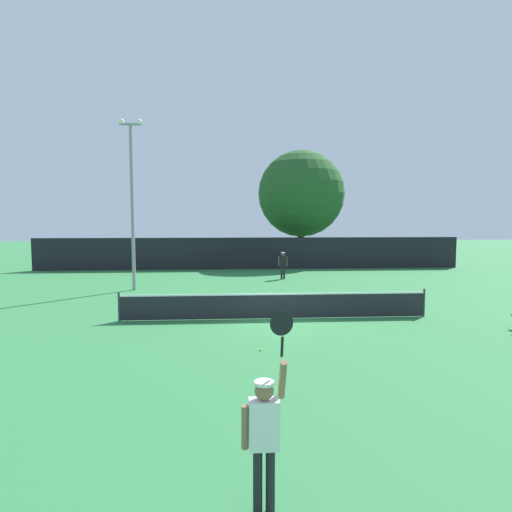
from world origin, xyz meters
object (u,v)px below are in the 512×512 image
tennis_ball (261,350)px  large_tree (301,194)px  light_pole (132,195)px  parked_car_near (357,252)px  player_serving (265,426)px  player_receiving (283,263)px

tennis_ball → large_tree: size_ratio=0.01×
light_pole → parked_car_near: 23.03m
light_pole → player_serving: bearing=-73.4°
parked_car_near → tennis_ball: bearing=-115.3°
player_serving → large_tree: size_ratio=0.27×
light_pole → parked_car_near: light_pole is taller
player_serving → light_pole: bearing=106.6°
tennis_ball → parked_car_near: bearing=67.9°
player_serving → parked_car_near: 35.17m
player_serving → player_receiving: size_ratio=1.54×
player_serving → large_tree: bearing=79.5°
player_receiving → light_pole: bearing=23.4°
player_receiving → light_pole: light_pole is taller
player_receiving → large_tree: bearing=-106.1°
player_serving → player_receiving: 21.72m
large_tree → parked_car_near: size_ratio=2.18×
parked_car_near → player_serving: bearing=-111.9°
player_serving → large_tree: large_tree is taller
player_serving → tennis_ball: (0.49, 6.81, -1.11)m
light_pole → parked_car_near: bearing=42.9°
light_pole → large_tree: 17.14m
tennis_ball → light_pole: light_pole is taller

